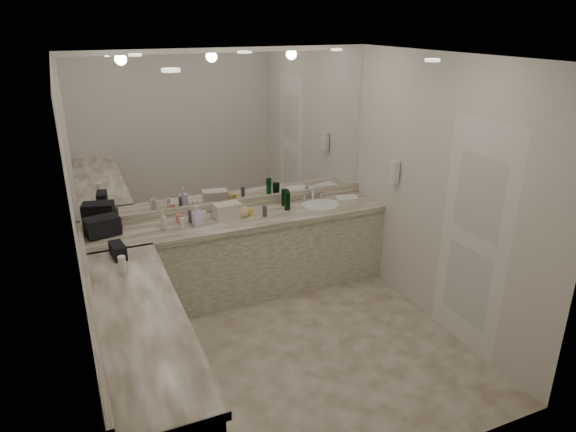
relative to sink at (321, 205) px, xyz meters
name	(u,v)px	position (x,y,z in m)	size (l,w,h in m)	color
floor	(286,351)	(-0.95, -1.20, -0.90)	(3.20, 3.20, 0.00)	#C0B5A2
ceiling	(285,57)	(-0.95, -1.20, 1.71)	(3.20, 3.20, 0.00)	white
wall_back	(231,174)	(-0.95, 0.30, 0.41)	(3.20, 0.02, 2.60)	silver
wall_left	(80,254)	(-2.55, -1.20, 0.41)	(0.02, 3.00, 2.60)	silver
wall_right	(440,196)	(0.65, -1.20, 0.41)	(0.02, 3.00, 2.60)	silver
vanity_back_base	(242,258)	(-0.95, 0.00, -0.48)	(3.20, 0.60, 0.84)	beige
vanity_back_top	(241,220)	(-0.95, -0.01, -0.03)	(3.20, 0.64, 0.06)	beige
vanity_left_base	(142,369)	(-2.25, -1.50, -0.48)	(0.60, 2.40, 0.84)	beige
vanity_left_top	(137,317)	(-2.24, -1.50, -0.03)	(0.64, 2.42, 0.06)	beige
backsplash_back	(232,205)	(-0.95, 0.28, 0.05)	(3.20, 0.04, 0.10)	beige
backsplash_left	(90,296)	(-2.53, -1.20, 0.05)	(0.04, 3.00, 0.10)	beige
mirror_back	(229,130)	(-0.95, 0.29, 0.88)	(3.12, 0.01, 1.55)	white
mirror_left	(72,190)	(-2.54, -1.20, 0.88)	(0.01, 2.92, 1.55)	white
sink	(321,205)	(0.00, 0.00, 0.00)	(0.44, 0.44, 0.03)	white
faucet	(313,194)	(0.00, 0.21, 0.07)	(0.24, 0.16, 0.14)	silver
wall_phone	(394,172)	(0.61, -0.50, 0.46)	(0.06, 0.10, 0.24)	white
door	(473,239)	(0.64, -1.70, 0.16)	(0.02, 0.82, 2.10)	white
black_toiletry_bag	(102,227)	(-2.33, 0.07, 0.09)	(0.31, 0.20, 0.18)	black
black_bag_spill	(118,251)	(-2.25, -0.49, 0.07)	(0.11, 0.24, 0.13)	black
cream_cosmetic_case	(227,210)	(-1.08, 0.05, 0.09)	(0.28, 0.17, 0.16)	beige
hand_towel	(347,199)	(0.35, 0.03, 0.03)	(0.24, 0.16, 0.04)	white
lotion_left	(122,264)	(-2.25, -0.80, 0.08)	(0.06, 0.06, 0.15)	white
soap_bottle_a	(164,221)	(-1.75, -0.01, 0.10)	(0.07, 0.07, 0.19)	silver
soap_bottle_b	(197,215)	(-1.42, -0.02, 0.11)	(0.09, 0.10, 0.21)	silver
soap_bottle_c	(244,209)	(-0.91, 0.01, 0.08)	(0.12, 0.12, 0.16)	#D6B584
green_bottle_0	(286,198)	(-0.36, 0.15, 0.10)	(0.07, 0.07, 0.18)	#084618
green_bottle_1	(287,201)	(-0.41, 0.01, 0.11)	(0.06, 0.06, 0.20)	#084618
green_bottle_2	(285,197)	(-0.38, 0.16, 0.10)	(0.07, 0.07, 0.19)	#084618
amenity_bottle_0	(250,212)	(-0.83, 0.03, 0.04)	(0.06, 0.06, 0.08)	#F2D84C
amenity_bottle_1	(204,215)	(-1.32, 0.11, 0.05)	(0.06, 0.06, 0.09)	white
amenity_bottle_2	(228,210)	(-1.05, 0.11, 0.07)	(0.05, 0.05, 0.13)	silver
amenity_bottle_3	(190,216)	(-1.47, 0.07, 0.07)	(0.04, 0.04, 0.14)	#3F3F4C
amenity_bottle_4	(120,224)	(-2.15, 0.14, 0.07)	(0.04, 0.04, 0.14)	#3F3F4C
amenity_bottle_5	(179,219)	(-1.58, 0.11, 0.05)	(0.06, 0.06, 0.09)	#E57F66
amenity_bottle_6	(182,223)	(-1.58, -0.04, 0.06)	(0.05, 0.05, 0.10)	silver
amenity_bottle_7	(265,211)	(-0.70, -0.07, 0.06)	(0.05, 0.05, 0.11)	#3F3F4C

